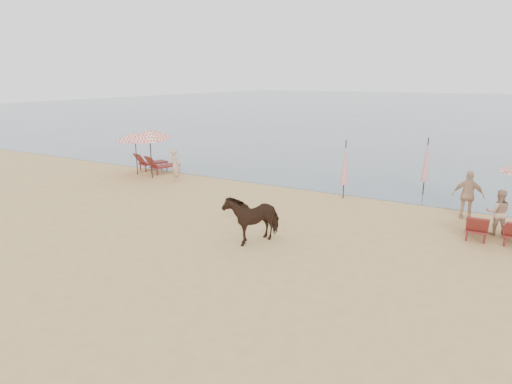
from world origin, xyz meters
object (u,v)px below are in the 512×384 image
Objects in this scene: lounger_cluster_left at (155,163)px; umbrella_closed_left at (345,163)px; beachgoer_left at (175,165)px; beachgoer_right_b at (468,195)px; cow at (253,217)px; umbrella_open_left_a at (135,136)px; beachgoer_right_a at (498,212)px; umbrella_open_left_b at (150,134)px; umbrella_closed_right at (426,160)px.

lounger_cluster_left is 0.94× the size of umbrella_closed_left.
beachgoer_right_b reaches higher than beachgoer_left.
umbrella_closed_left is 1.37× the size of cow.
beachgoer_right_b is at bearing -3.46° from umbrella_open_left_a.
umbrella_open_left_a is 16.99m from beachgoer_right_a.
beachgoer_left is at bearing -172.67° from umbrella_closed_left.
lounger_cluster_left is 0.89× the size of umbrella_open_left_b.
umbrella_open_left_b reaches higher than lounger_cluster_left.
lounger_cluster_left is 2.39m from umbrella_open_left_b.
umbrella_closed_left reaches higher than cow.
umbrella_closed_right is (13.75, 2.09, 1.10)m from lounger_cluster_left.
beachgoer_right_b is at bearing 14.59° from lounger_cluster_left.
umbrella_open_left_b is 9.98m from umbrella_closed_left.
umbrella_open_left_b is 1.05× the size of umbrella_closed_left.
cow is 8.13m from beachgoer_right_b.
umbrella_open_left_b is at bearing -36.93° from lounger_cluster_left.
beachgoer_left is 1.07× the size of beachgoer_right_a.
beachgoer_left is at bearing -9.26° from lounger_cluster_left.
cow is (10.10, -5.27, -1.29)m from umbrella_open_left_a.
beachgoer_right_b is (-0.99, 1.27, 0.14)m from beachgoer_right_a.
beachgoer_left is at bearing 168.75° from cow.
umbrella_closed_right is 9.34m from cow.
umbrella_closed_right is (14.04, 3.17, -0.49)m from umbrella_open_left_a.
umbrella_closed_left is 1.53× the size of beachgoer_left.
umbrella_open_left_b is 2.12m from beachgoer_left.
beachgoer_right_b is at bearing -6.51° from umbrella_closed_left.
beachgoer_right_b is (13.20, 0.52, 0.08)m from beachgoer_left.
umbrella_closed_right is at bearing 7.86° from umbrella_open_left_a.
beachgoer_right_b is at bearing 67.77° from cow.
umbrella_open_left_b reaches higher than umbrella_open_left_a.
umbrella_open_left_b reaches higher than beachgoer_left.
beachgoer_right_b is (1.90, -2.78, -0.66)m from umbrella_closed_right.
beachgoer_left is (2.45, -1.21, 0.35)m from lounger_cluster_left.
beachgoer_left is (2.74, -0.13, -1.24)m from umbrella_open_left_a.
cow is 8.98m from beachgoer_left.
beachgoer_left is at bearing 3.08° from beachgoer_right_b.
umbrella_closed_left is at bearing -26.74° from beachgoer_right_a.
umbrella_open_left_a is 0.87× the size of umbrella_open_left_b.
umbrella_open_left_a reaches higher than beachgoer_right_b.
umbrella_closed_left is at bearing -0.01° from umbrella_open_left_a.
beachgoer_right_b is at bearing -0.44° from umbrella_open_left_b.
beachgoer_right_a is 0.84× the size of beachgoer_right_b.
umbrella_open_left_b is 14.80m from beachgoer_right_b.
umbrella_open_left_a is at bearing 168.55° from umbrella_open_left_b.
beachgoer_left reaches higher than cow.
umbrella_open_left_a is 11.15m from umbrella_closed_left.
umbrella_closed_right is at bearing 11.98° from umbrella_open_left_b.
umbrella_open_left_a is (-0.29, -1.08, 1.59)m from lounger_cluster_left.
lounger_cluster_left is 1.03× the size of umbrella_open_left_a.
umbrella_closed_left is at bearing -152.22° from beachgoer_left.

